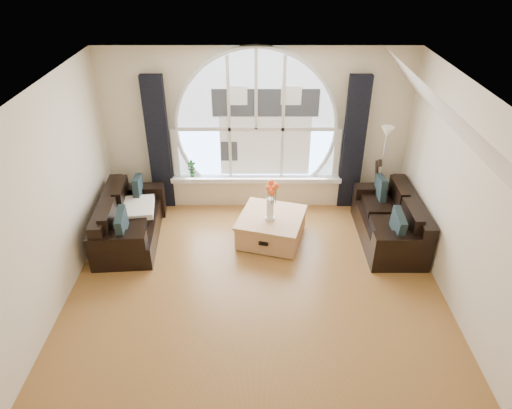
# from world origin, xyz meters

# --- Properties ---
(ground) EXTENTS (5.00, 5.50, 0.01)m
(ground) POSITION_xyz_m (0.00, 0.00, 0.00)
(ground) COLOR brown
(ground) RESTS_ON ground
(ceiling) EXTENTS (5.00, 5.50, 0.01)m
(ceiling) POSITION_xyz_m (0.00, 0.00, 2.70)
(ceiling) COLOR silver
(ceiling) RESTS_ON ground
(wall_back) EXTENTS (5.00, 0.01, 2.70)m
(wall_back) POSITION_xyz_m (0.00, 2.75, 1.35)
(wall_back) COLOR beige
(wall_back) RESTS_ON ground
(wall_left) EXTENTS (0.01, 5.50, 2.70)m
(wall_left) POSITION_xyz_m (-2.50, 0.00, 1.35)
(wall_left) COLOR beige
(wall_left) RESTS_ON ground
(wall_right) EXTENTS (0.01, 5.50, 2.70)m
(wall_right) POSITION_xyz_m (2.50, 0.00, 1.35)
(wall_right) COLOR beige
(wall_right) RESTS_ON ground
(attic_slope) EXTENTS (0.92, 5.50, 0.72)m
(attic_slope) POSITION_xyz_m (2.20, 0.00, 2.35)
(attic_slope) COLOR silver
(attic_slope) RESTS_ON ground
(arched_window) EXTENTS (2.60, 0.06, 2.15)m
(arched_window) POSITION_xyz_m (0.00, 2.72, 1.62)
(arched_window) COLOR silver
(arched_window) RESTS_ON wall_back
(window_sill) EXTENTS (2.90, 0.22, 0.08)m
(window_sill) POSITION_xyz_m (0.00, 2.65, 0.51)
(window_sill) COLOR white
(window_sill) RESTS_ON wall_back
(window_frame) EXTENTS (2.76, 0.08, 2.15)m
(window_frame) POSITION_xyz_m (0.00, 2.69, 1.62)
(window_frame) COLOR white
(window_frame) RESTS_ON wall_back
(neighbor_house) EXTENTS (1.70, 0.02, 1.50)m
(neighbor_house) POSITION_xyz_m (0.15, 2.71, 1.50)
(neighbor_house) COLOR silver
(neighbor_house) RESTS_ON wall_back
(curtain_left) EXTENTS (0.35, 0.12, 2.30)m
(curtain_left) POSITION_xyz_m (-1.60, 2.63, 1.15)
(curtain_left) COLOR black
(curtain_left) RESTS_ON ground
(curtain_right) EXTENTS (0.35, 0.12, 2.30)m
(curtain_right) POSITION_xyz_m (1.60, 2.63, 1.15)
(curtain_right) COLOR black
(curtain_right) RESTS_ON ground
(sofa_left) EXTENTS (0.94, 1.69, 0.72)m
(sofa_left) POSITION_xyz_m (-1.95, 1.59, 0.40)
(sofa_left) COLOR black
(sofa_left) RESTS_ON ground
(sofa_right) EXTENTS (0.83, 1.65, 0.73)m
(sofa_right) POSITION_xyz_m (2.05, 1.58, 0.40)
(sofa_right) COLOR black
(sofa_right) RESTS_ON ground
(coffee_chest) EXTENTS (1.17, 1.17, 0.46)m
(coffee_chest) POSITION_xyz_m (0.24, 1.59, 0.23)
(coffee_chest) COLOR #B27D4C
(coffee_chest) RESTS_ON ground
(throw_blanket) EXTENTS (0.62, 0.62, 0.10)m
(throw_blanket) POSITION_xyz_m (-1.86, 1.70, 0.50)
(throw_blanket) COLOR silver
(throw_blanket) RESTS_ON sofa_left
(vase_flowers) EXTENTS (0.24, 0.24, 0.70)m
(vase_flowers) POSITION_xyz_m (0.21, 1.52, 0.81)
(vase_flowers) COLOR white
(vase_flowers) RESTS_ON coffee_chest
(floor_lamp) EXTENTS (0.24, 0.24, 1.60)m
(floor_lamp) POSITION_xyz_m (2.01, 2.27, 0.80)
(floor_lamp) COLOR #B2B2B2
(floor_lamp) RESTS_ON ground
(guitar) EXTENTS (0.42, 0.34, 1.06)m
(guitar) POSITION_xyz_m (1.97, 2.37, 0.53)
(guitar) COLOR #8F5E2E
(guitar) RESTS_ON ground
(potted_plant) EXTENTS (0.17, 0.12, 0.30)m
(potted_plant) POSITION_xyz_m (-1.10, 2.65, 0.70)
(potted_plant) COLOR #1E6023
(potted_plant) RESTS_ON window_sill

